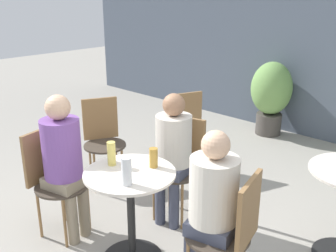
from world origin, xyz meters
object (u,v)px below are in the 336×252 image
Objects in this scene: seated_person_0 at (211,199)px; beer_glass_0 at (127,171)px; cafe_table_near at (131,201)px; seated_person_1 at (173,147)px; bistro_chair_1 at (181,159)px; seated_person_2 at (63,155)px; bistro_chair_2 at (52,173)px; bistro_chair_5 at (183,122)px; bistro_chair_0 at (233,227)px; bistro_chair_4 at (103,134)px; beer_glass_2 at (112,153)px; beer_glass_1 at (154,158)px; potted_plant_0 at (271,93)px.

seated_person_0 reaches higher than beer_glass_0.
seated_person_1 is at bearing 103.91° from cafe_table_near.
bistro_chair_1 is 0.23m from seated_person_1.
seated_person_1 is (-0.78, 0.47, 0.00)m from seated_person_0.
seated_person_2 is at bearing -135.05° from seated_person_1.
bistro_chair_2 is at bearing -176.62° from beer_glass_0.
bistro_chair_1 is at bearing 61.95° from bistro_chair_5.
bistro_chair_2 is (-1.54, -0.38, 0.00)m from bistro_chair_0.
seated_person_0 is (0.81, -0.62, 0.16)m from bistro_chair_1.
bistro_chair_2 is at bearing -141.13° from seated_person_1.
bistro_chair_1 is (-0.96, 0.58, 0.00)m from bistro_chair_0.
seated_person_1 is at bearing -66.55° from bistro_chair_4.
bistro_chair_4 is at bearing 13.48° from bistro_chair_2.
bistro_chair_5 is at bearing 120.65° from beer_glass_0.
beer_glass_2 is (-0.81, -0.16, 0.13)m from seated_person_0.
seated_person_0 is (1.39, 0.34, 0.16)m from bistro_chair_2.
bistro_chair_1 is 0.77× the size of seated_person_1.
bistro_chair_2 and bistro_chair_5 have the same top height.
seated_person_2 reaches higher than seated_person_0.
beer_glass_0 is 1.33× the size of beer_glass_1.
bistro_chair_4 is 0.95m from bistro_chair_5.
bistro_chair_2 is 3.43m from potted_plant_0.
beer_glass_0 reaches higher than bistro_chair_0.
seated_person_0 is 0.57m from beer_glass_1.
beer_glass_2 reaches higher than bistro_chair_2.
bistro_chair_5 is (-0.10, 1.75, 0.00)m from bistro_chair_2.
bistro_chair_4 is 6.15× the size of beer_glass_1.
cafe_table_near is at bearing -92.51° from bistro_chair_4.
seated_person_0 is at bearing -45.02° from seated_person_1.
cafe_table_near is 0.80m from bistro_chair_1.
seated_person_1 is at bearing 110.63° from beer_glass_0.
bistro_chair_1 is 1.00× the size of bistro_chair_5.
seated_person_1 is 0.50m from beer_glass_1.
bistro_chair_4 is at bearing -119.83° from seated_person_0.
bistro_chair_5 is 6.15× the size of beer_glass_1.
beer_glass_1 is (-0.71, -0.01, 0.28)m from bistro_chair_0.
seated_person_1 reaches higher than potted_plant_0.
bistro_chair_2 is 1.03m from seated_person_1.
potted_plant_0 is at bearing 103.75° from beer_glass_0.
bistro_chair_1 is at bearing -58.36° from bistro_chair_4.
bistro_chair_2 is at bearing -156.02° from beer_glass_1.
bistro_chair_2 is 6.15× the size of beer_glass_1.
seated_person_2 reaches higher than bistro_chair_2.
beer_glass_0 is at bearing -83.28° from seated_person_1.
bistro_chair_2 is at bearing -162.50° from beer_glass_2.
seated_person_1 is at bearing -78.33° from potted_plant_0.
potted_plant_0 reaches higher than beer_glass_1.
bistro_chair_4 is (-1.03, -0.09, 0.00)m from bistro_chair_1.
bistro_chair_5 is at bearing 116.95° from bistro_chair_1.
bistro_chair_5 is 2.00m from beer_glass_0.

